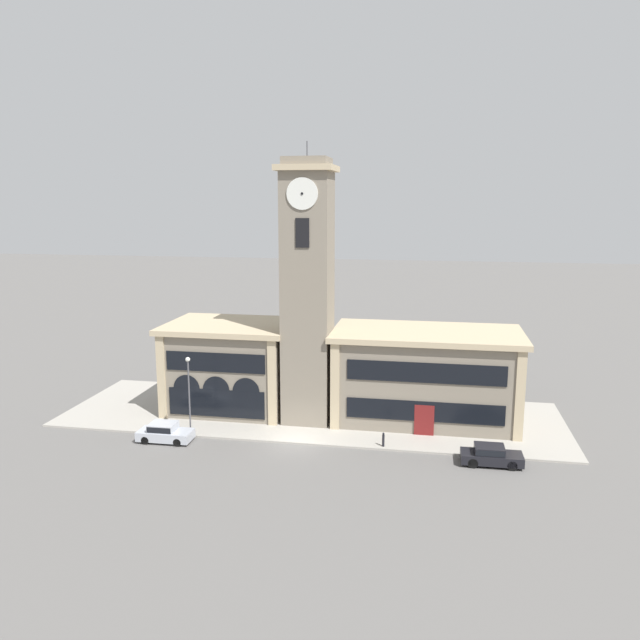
# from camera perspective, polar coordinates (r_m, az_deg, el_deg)

# --- Properties ---
(ground_plane) EXTENTS (300.00, 300.00, 0.00)m
(ground_plane) POSITION_cam_1_polar(r_m,az_deg,el_deg) (47.44, -2.36, -11.30)
(ground_plane) COLOR #605E5B
(sidewalk_kerb) EXTENTS (41.54, 13.09, 0.15)m
(sidewalk_kerb) POSITION_cam_1_polar(r_m,az_deg,el_deg) (53.40, -0.81, -8.63)
(sidewalk_kerb) COLOR #A39E93
(sidewalk_kerb) RESTS_ON ground_plane
(clock_tower) EXTENTS (4.44, 4.44, 22.35)m
(clock_tower) POSITION_cam_1_polar(r_m,az_deg,el_deg) (49.57, -1.14, 2.46)
(clock_tower) COLOR gray
(clock_tower) RESTS_ON ground_plane
(town_hall_left_wing) EXTENTS (10.78, 8.45, 7.58)m
(town_hall_left_wing) POSITION_cam_1_polar(r_m,az_deg,el_deg) (54.67, -8.14, -4.17)
(town_hall_left_wing) COLOR gray
(town_hall_left_wing) RESTS_ON ground_plane
(town_hall_right_wing) EXTENTS (15.30, 8.45, 7.53)m
(town_hall_right_wing) POSITION_cam_1_polar(r_m,az_deg,el_deg) (51.99, 9.66, -5.03)
(town_hall_right_wing) COLOR gray
(town_hall_right_wing) RESTS_ON ground_plane
(parked_car_near) EXTENTS (4.09, 1.87, 1.43)m
(parked_car_near) POSITION_cam_1_polar(r_m,az_deg,el_deg) (49.16, -14.03, -9.90)
(parked_car_near) COLOR #B2B7C1
(parked_car_near) RESTS_ON ground_plane
(parked_car_mid) EXTENTS (4.19, 1.78, 1.37)m
(parked_car_mid) POSITION_cam_1_polar(r_m,az_deg,el_deg) (45.33, 15.35, -11.80)
(parked_car_mid) COLOR black
(parked_car_mid) RESTS_ON ground_plane
(street_lamp) EXTENTS (0.36, 0.36, 6.11)m
(street_lamp) POSITION_cam_1_polar(r_m,az_deg,el_deg) (48.78, -11.91, -5.77)
(street_lamp) COLOR #4C4C51
(street_lamp) RESTS_ON sidewalk_kerb
(bollard) EXTENTS (0.18, 0.18, 1.06)m
(bollard) POSITION_cam_1_polar(r_m,az_deg,el_deg) (46.71, 5.81, -10.83)
(bollard) COLOR black
(bollard) RESTS_ON sidewalk_kerb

